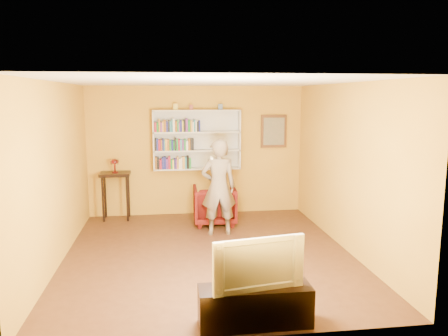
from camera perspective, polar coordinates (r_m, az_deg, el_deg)
The scene contains 16 objects.
room_shell at distance 6.82m, azimuth -2.07°, elevation -3.12°, with size 5.30×5.80×2.88m.
bookshelf at distance 9.10m, azimuth -3.58°, elevation 3.70°, with size 1.80×0.29×1.23m.
books_row_lower at distance 9.03m, azimuth -6.67°, elevation 0.65°, with size 0.73×0.18×0.26m.
books_row_middle at distance 8.98m, azimuth -6.50°, elevation 3.03°, with size 0.79×0.19×0.26m.
books_row_upper at distance 8.95m, azimuth -6.10°, elevation 5.46°, with size 0.92×0.19×0.27m.
ornament_left at distance 8.98m, azimuth -6.36°, elevation 7.95°, with size 0.09×0.09×0.12m, color gold.
ornament_centre at distance 8.99m, azimuth -4.31°, elevation 7.91°, with size 0.08×0.08×0.10m, color brown.
ornament_right at distance 9.05m, azimuth -0.50°, elevation 8.00°, with size 0.09×0.09×0.12m, color slate.
framed_painting at distance 9.40m, azimuth 6.51°, elevation 4.79°, with size 0.55×0.05×0.70m.
console_table at distance 9.09m, azimuth -14.00°, elevation -1.61°, with size 0.59×0.45×0.97m.
ruby_lustre at distance 9.03m, azimuth -14.09°, elevation 0.66°, with size 0.17×0.17×0.27m.
armchair at distance 8.61m, azimuth -1.24°, elevation -4.84°, with size 0.81×0.83×0.75m, color #3F0405.
person at distance 7.84m, azimuth -0.71°, elevation -2.53°, with size 0.64×0.42×1.74m, color #6D6050.
game_remote at distance 7.48m, azimuth -1.65°, elevation 1.31°, with size 0.04×0.15×0.04m, color white.
tv_cabinet at distance 5.01m, azimuth 4.08°, elevation -17.53°, with size 1.23×0.37×0.44m, color black.
television at distance 4.80m, azimuth 4.15°, elevation -12.06°, with size 1.02×0.13×0.59m, color black.
Camera 1 is at (-0.64, -6.62, 2.48)m, focal length 35.00 mm.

